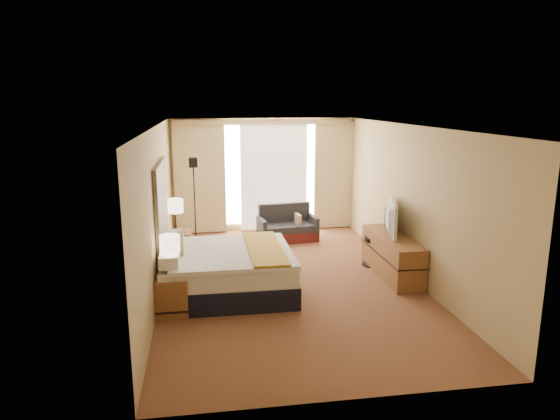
{
  "coord_description": "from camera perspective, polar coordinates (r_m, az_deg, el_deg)",
  "views": [
    {
      "loc": [
        -1.38,
        -7.9,
        3.01
      ],
      "look_at": [
        -0.08,
        0.4,
        1.15
      ],
      "focal_mm": 32.0,
      "sensor_mm": 36.0,
      "label": 1
    }
  ],
  "objects": [
    {
      "name": "headboard",
      "position": [
        8.31,
        -13.37,
        0.16
      ],
      "size": [
        0.06,
        1.85,
        1.5
      ],
      "primitive_type": "cube",
      "color": "black",
      "rests_on": "wall_left"
    },
    {
      "name": "tissue_box",
      "position": [
        7.16,
        -11.77,
        -7.42
      ],
      "size": [
        0.13,
        0.13,
        0.1
      ],
      "primitive_type": "cube",
      "rotation": [
        0.0,
        0.0,
        -0.17
      ],
      "color": "#94BEE6",
      "rests_on": "nightstand_left"
    },
    {
      "name": "wall_front",
      "position": [
        4.92,
        8.08,
        -7.93
      ],
      "size": [
        4.2,
        0.02,
        2.6
      ],
      "primitive_type": "cube",
      "color": "tan",
      "rests_on": "ground"
    },
    {
      "name": "television",
      "position": [
        8.91,
        12.13,
        -0.82
      ],
      "size": [
        0.44,
        1.03,
        0.6
      ],
      "primitive_type": "imported",
      "rotation": [
        0.0,
        0.0,
        1.27
      ],
      "color": "black",
      "rests_on": "media_dresser"
    },
    {
      "name": "curtains",
      "position": [
        11.49,
        -1.92,
        4.48
      ],
      "size": [
        4.12,
        0.19,
        2.56
      ],
      "color": "#C9B78D",
      "rests_on": "floor"
    },
    {
      "name": "media_dresser",
      "position": [
        8.94,
        12.66,
        -5.12
      ],
      "size": [
        0.5,
        1.8,
        0.7
      ],
      "primitive_type": "cube",
      "color": "#915F34",
      "rests_on": "floor"
    },
    {
      "name": "telephone",
      "position": [
        9.51,
        -11.53,
        -2.55
      ],
      "size": [
        0.2,
        0.18,
        0.06
      ],
      "primitive_type": "cube",
      "rotation": [
        0.0,
        0.0,
        -0.36
      ],
      "color": "black",
      "rests_on": "nightstand_right"
    },
    {
      "name": "floor",
      "position": [
        8.57,
        0.97,
        -8.06
      ],
      "size": [
        4.2,
        7.0,
        0.02
      ],
      "primitive_type": "cube",
      "color": "#5C211A",
      "rests_on": "ground"
    },
    {
      "name": "loveseat",
      "position": [
        10.9,
        0.82,
        -2.13
      ],
      "size": [
        1.31,
        0.81,
        0.78
      ],
      "rotation": [
        0.0,
        0.0,
        0.12
      ],
      "color": "#4F1716",
      "rests_on": "floor"
    },
    {
      "name": "desk_chair",
      "position": [
        9.39,
        11.32,
        -3.45
      ],
      "size": [
        0.51,
        0.51,
        1.05
      ],
      "rotation": [
        0.0,
        0.0,
        -0.19
      ],
      "color": "black",
      "rests_on": "floor"
    },
    {
      "name": "wall_left",
      "position": [
        8.12,
        -13.76,
        -0.01
      ],
      "size": [
        0.02,
        7.0,
        2.6
      ],
      "primitive_type": "cube",
      "color": "tan",
      "rests_on": "ground"
    },
    {
      "name": "wall_right",
      "position": [
        8.81,
        14.59,
        0.9
      ],
      "size": [
        0.02,
        7.0,
        2.6
      ],
      "primitive_type": "cube",
      "color": "tan",
      "rests_on": "ground"
    },
    {
      "name": "nightstand_right",
      "position": [
        9.76,
        -11.43,
        -4.03
      ],
      "size": [
        0.45,
        0.52,
        0.55
      ],
      "primitive_type": "cube",
      "color": "#915F34",
      "rests_on": "floor"
    },
    {
      "name": "lamp_right",
      "position": [
        9.6,
        -11.9,
        0.39
      ],
      "size": [
        0.3,
        0.3,
        0.63
      ],
      "color": "black",
      "rests_on": "nightstand_right"
    },
    {
      "name": "floor_lamp",
      "position": [
        10.35,
        -9.8,
        2.9
      ],
      "size": [
        0.24,
        0.24,
        1.86
      ],
      "color": "black",
      "rests_on": "floor"
    },
    {
      "name": "ceiling",
      "position": [
        8.04,
        1.03,
        9.58
      ],
      "size": [
        4.2,
        7.0,
        0.02
      ],
      "primitive_type": "cube",
      "color": "silver",
      "rests_on": "wall_back"
    },
    {
      "name": "lamp_left",
      "position": [
        7.2,
        -12.48,
        -3.89
      ],
      "size": [
        0.28,
        0.28,
        0.6
      ],
      "color": "black",
      "rests_on": "nightstand_left"
    },
    {
      "name": "window",
      "position": [
        11.61,
        -0.73,
        4.13
      ],
      "size": [
        2.3,
        0.02,
        2.3
      ],
      "primitive_type": "cube",
      "color": "white",
      "rests_on": "wall_back"
    },
    {
      "name": "bed",
      "position": [
        8.01,
        -6.14,
        -6.87
      ],
      "size": [
        2.04,
        1.86,
        0.99
      ],
      "color": "black",
      "rests_on": "floor"
    },
    {
      "name": "nightstand_left",
      "position": [
        7.4,
        -12.2,
        -9.49
      ],
      "size": [
        0.45,
        0.52,
        0.55
      ],
      "primitive_type": "cube",
      "color": "#915F34",
      "rests_on": "floor"
    },
    {
      "name": "wall_back",
      "position": [
        11.61,
        -1.97,
        4.03
      ],
      "size": [
        4.2,
        0.02,
        2.6
      ],
      "primitive_type": "cube",
      "color": "tan",
      "rests_on": "ground"
    }
  ]
}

